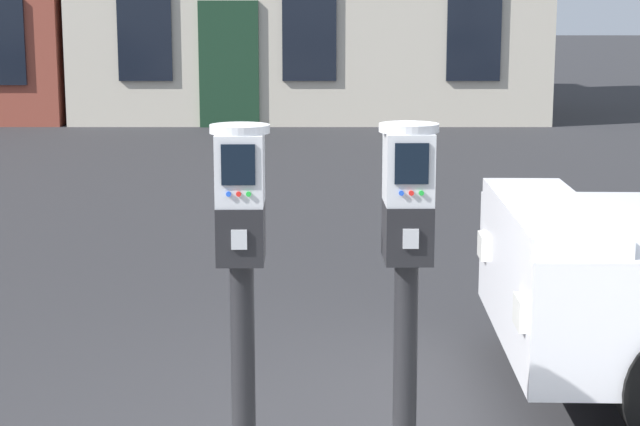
# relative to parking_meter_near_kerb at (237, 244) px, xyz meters

# --- Properties ---
(parking_meter_near_kerb) EXTENTS (0.22, 0.25, 1.41)m
(parking_meter_near_kerb) POSITION_rel_parking_meter_near_kerb_xyz_m (0.00, 0.00, 0.00)
(parking_meter_near_kerb) COLOR black
(parking_meter_near_kerb) RESTS_ON sidewalk_slab
(parking_meter_twin_adjacent) EXTENTS (0.22, 0.25, 1.41)m
(parking_meter_twin_adjacent) POSITION_rel_parking_meter_near_kerb_xyz_m (0.60, 0.00, 0.00)
(parking_meter_twin_adjacent) COLOR black
(parking_meter_twin_adjacent) RESTS_ON sidewalk_slab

